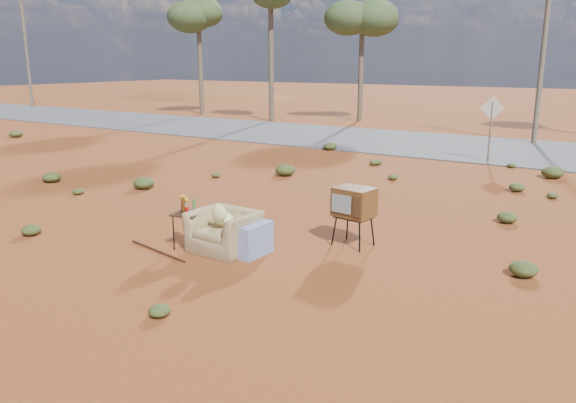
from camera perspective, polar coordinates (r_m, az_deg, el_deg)
The scene contains 13 objects.
ground at distance 9.81m, azimuth -6.25°, elevation -5.58°, with size 140.00×140.00×0.00m, color brown.
highway at distance 23.15m, azimuth 17.74°, elevation 5.29°, with size 140.00×7.00×0.04m, color #565659.
dirt_mound at distance 54.68m, azimuth -8.55°, elevation 10.46°, with size 26.00×18.00×2.00m, color brown.
armchair at distance 9.94m, azimuth -6.02°, elevation -2.59°, with size 1.33×0.83×0.97m.
tv_unit at distance 10.17m, azimuth 6.72°, elevation -0.14°, with size 0.74×0.63×1.09m.
side_table at distance 10.18m, azimuth -10.28°, elevation -0.95°, with size 0.54×0.54×0.94m.
rusty_bar at distance 10.25m, azimuth -13.13°, elevation -4.89°, with size 0.04×0.04×1.62m, color #522216.
road_sign at distance 19.73m, azimuth 19.97°, elevation 8.04°, with size 0.78×0.06×2.19m.
eucalyptus_far_left at distance 36.24m, azimuth -9.08°, elevation 18.09°, with size 3.20×3.20×7.10m.
eucalyptus_near_left at distance 32.36m, azimuth 7.58°, elevation 17.78°, with size 3.20×3.20×6.60m.
utility_pole_west at distance 45.18m, azimuth -25.05°, elevation 13.88°, with size 1.40×0.20×8.00m.
utility_pole_center at distance 24.98m, azimuth 24.62°, elevation 14.81°, with size 1.40×0.20×8.00m.
scrub_patch at distance 13.72m, azimuth 2.59°, elevation 0.80°, with size 17.49×8.07×0.33m.
Camera 1 is at (5.85, -7.16, 3.28)m, focal length 35.00 mm.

